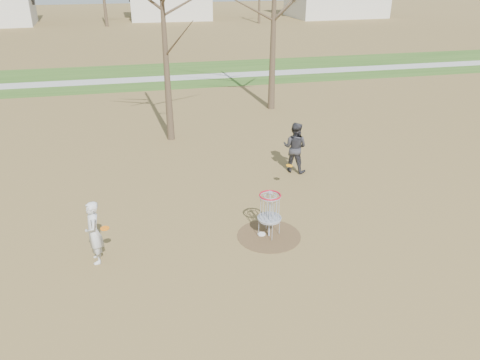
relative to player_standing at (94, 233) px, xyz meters
The scene contains 9 objects.
ground 4.72m from the player_standing, ahead, with size 160.00×160.00×0.00m, color brown.
green_band 21.71m from the player_standing, 77.66° to the left, with size 160.00×8.00×0.01m, color #2D5119.
footpath 20.74m from the player_standing, 77.07° to the left, with size 160.00×1.50×0.01m, color #9E9E99.
dirt_circle 4.72m from the player_standing, ahead, with size 1.80×1.80×0.01m, color #47331E.
player_standing is the anchor object (origin of this frame).
player_throwing 8.01m from the player_standing, 32.61° to the left, with size 0.90×0.70×1.86m, color #2D2C31.
disc_grounded 4.54m from the player_standing, ahead, with size 0.22×0.22×0.02m, color white.
discs_in_play 3.57m from the player_standing, 22.07° to the left, with size 5.96×3.23×0.18m.
disc_golf_basket 4.64m from the player_standing, ahead, with size 0.64×0.64×1.35m.
Camera 1 is at (-3.23, -10.78, 7.04)m, focal length 35.00 mm.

